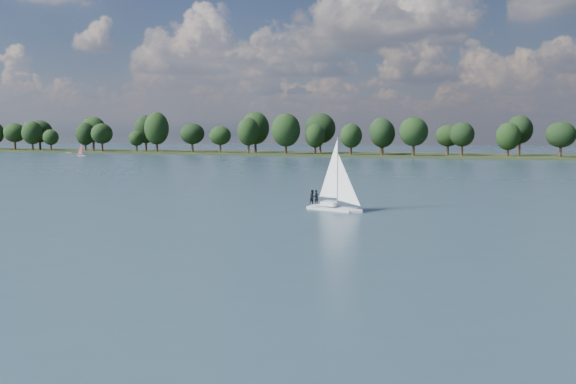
% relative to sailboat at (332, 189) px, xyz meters
% --- Properties ---
extents(ground, '(700.00, 700.00, 0.00)m').
position_rel_sailboat_xyz_m(ground, '(-9.40, 54.21, -2.21)').
color(ground, '#233342').
rests_on(ground, ground).
extents(far_shore, '(660.00, 40.00, 1.50)m').
position_rel_sailboat_xyz_m(far_shore, '(-9.40, 166.21, -2.21)').
color(far_shore, black).
rests_on(far_shore, ground).
extents(sailboat, '(6.22, 3.46, 7.90)m').
position_rel_sailboat_xyz_m(sailboat, '(0.00, 0.00, 0.00)').
color(sailboat, silver).
rests_on(sailboat, ground).
extents(dinghy_pink, '(3.21, 1.93, 4.80)m').
position_rel_sailboat_xyz_m(dinghy_pink, '(-138.20, 120.50, -1.07)').
color(dinghy_pink, silver).
rests_on(dinghy_pink, ground).
extents(pontoon, '(4.22, 2.49, 0.50)m').
position_rel_sailboat_xyz_m(pontoon, '(-167.00, 146.70, -2.21)').
color(pontoon, '#56585B').
rests_on(pontoon, ground).
extents(treeline, '(562.90, 73.96, 17.66)m').
position_rel_sailboat_xyz_m(treeline, '(-18.61, 162.88, 5.89)').
color(treeline, black).
rests_on(treeline, ground).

